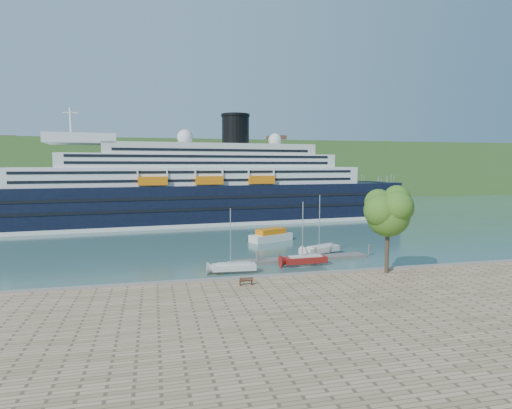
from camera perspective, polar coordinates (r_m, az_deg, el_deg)
The scene contains 11 objects.
ground at distance 51.40m, azimuth 6.40°, elevation -10.34°, with size 400.00×400.00×0.00m, color #325956.
far_hillside at distance 192.26m, azimuth -8.51°, elevation 4.68°, with size 400.00×50.00×24.00m, color #376327.
quay_coping at distance 50.92m, azimuth 6.49°, elevation -9.15°, with size 220.00×0.50×0.30m, color slate.
cruise_ship at distance 102.37m, azimuth -9.39°, elevation 4.81°, with size 116.70×16.99×26.21m, color black, non-canonical shape.
park_bench at distance 46.46m, azimuth -1.35°, elevation -10.11°, with size 1.51×0.62×0.97m, color #4E2816, non-canonical shape.
promenade_tree at distance 52.90m, azimuth 17.15°, elevation -2.75°, with size 6.81×6.81×11.28m, color #35661A, non-canonical shape.
floating_pontoon at distance 62.98m, azimuth 6.06°, elevation -7.21°, with size 20.03×2.45×0.45m, color slate, non-canonical shape.
sailboat_white_near at distance 54.60m, azimuth -2.96°, elevation -5.09°, with size 6.18×1.72×7.98m, color silver, non-canonical shape.
sailboat_red at distance 58.85m, azimuth 6.64°, elevation -4.12°, with size 6.56×1.82×8.47m, color maroon, non-canonical shape.
sailboat_white_far at distance 66.19m, azimuth 8.75°, elevation -2.92°, with size 6.89×1.91×8.89m, color silver, non-canonical shape.
tender_launch at distance 78.12m, azimuth 2.01°, elevation -4.06°, with size 8.19×2.80×2.26m, color orange, non-canonical shape.
Camera 1 is at (-17.00, -46.50, 13.81)m, focal length 30.00 mm.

